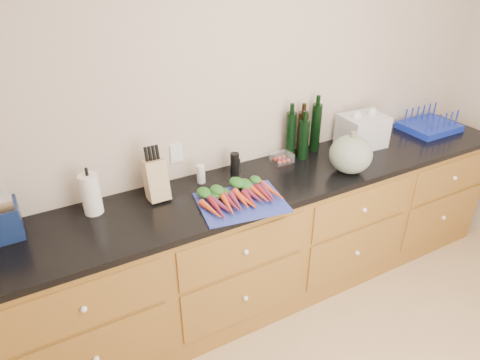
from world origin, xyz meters
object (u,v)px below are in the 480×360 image
paper_towel (91,194)px  squash (351,154)px  knife_block (156,180)px  tomato_box (282,158)px  carrots (238,195)px  dish_rack (429,125)px  cutting_board (241,203)px

paper_towel → squash: bearing=-11.3°
squash → knife_block: squash is taller
tomato_box → carrots: bearing=-149.5°
carrots → paper_towel: paper_towel is taller
dish_rack → cutting_board: bearing=-172.7°
paper_towel → knife_block: 0.37m
knife_block → tomato_box: (0.90, 0.03, -0.09)m
carrots → tomato_box: carrots is taller
tomato_box → squash: bearing=-46.4°
knife_block → carrots: bearing=-33.6°
carrots → dish_rack: bearing=6.3°
squash → cutting_board: bearing=-179.7°
carrots → tomato_box: 0.58m
squash → knife_block: size_ratio=1.15×
paper_towel → knife_block: (0.36, -0.02, 0.00)m
squash → dish_rack: squash is taller
paper_towel → cutting_board: bearing=-22.7°
paper_towel → dish_rack: 2.63m
tomato_box → dish_rack: (1.36, -0.09, 0.01)m
squash → carrots: bearing=177.9°
carrots → knife_block: knife_block is taller
knife_block → squash: bearing=-13.7°
paper_towel → dish_rack: bearing=-1.7°
cutting_board → knife_block: (-0.40, 0.30, 0.11)m
tomato_box → dish_rack: bearing=-3.8°
carrots → tomato_box: (0.50, 0.30, -0.00)m
tomato_box → cutting_board: bearing=-146.7°
paper_towel → tomato_box: bearing=0.5°
cutting_board → dish_rack: dish_rack is taller
cutting_board → dish_rack: size_ratio=1.16×
knife_block → tomato_box: knife_block is taller
paper_towel → dish_rack: size_ratio=0.56×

